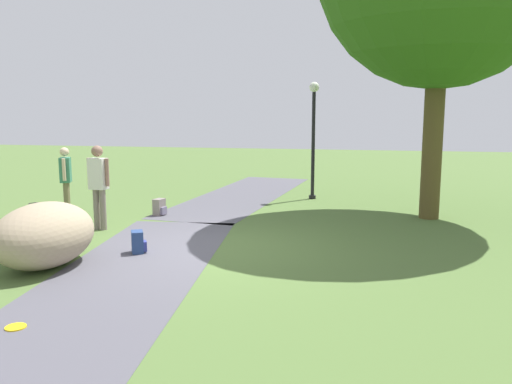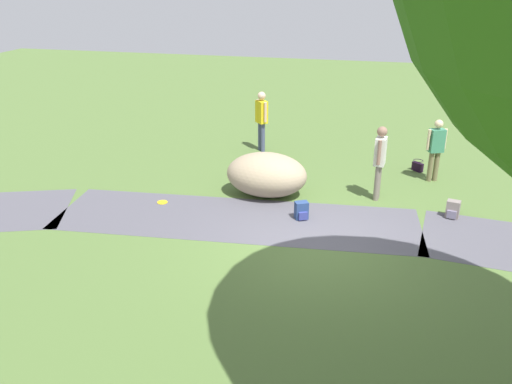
{
  "view_description": "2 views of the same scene",
  "coord_description": "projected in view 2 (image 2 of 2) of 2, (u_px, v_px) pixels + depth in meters",
  "views": [
    {
      "loc": [
        9.12,
        2.62,
        2.57
      ],
      "look_at": [
        -0.46,
        0.76,
        1.01
      ],
      "focal_mm": 36.95,
      "sensor_mm": 36.0,
      "label": 1
    },
    {
      "loc": [
        -1.05,
        9.54,
        5.13
      ],
      "look_at": [
        1.22,
        0.26,
        1.16
      ],
      "focal_mm": 37.77,
      "sensor_mm": 36.0,
      "label": 2
    }
  ],
  "objects": [
    {
      "name": "man_near_boulder",
      "position": [
        380.0,
        157.0,
        12.58
      ],
      "size": [
        0.28,
        0.52,
        1.8
      ],
      "color": "slate",
      "rests_on": "ground"
    },
    {
      "name": "passerby_on_path",
      "position": [
        262.0,
        117.0,
        16.01
      ],
      "size": [
        0.42,
        0.43,
        1.81
      ],
      "color": "#434A6C",
      "rests_on": "ground"
    },
    {
      "name": "lawn_boulder",
      "position": [
        267.0,
        175.0,
        13.01
      ],
      "size": [
        2.02,
        1.46,
        1.06
      ],
      "color": "tan",
      "rests_on": "ground"
    },
    {
      "name": "backpack_by_boulder",
      "position": [
        302.0,
        211.0,
        11.87
      ],
      "size": [
        0.34,
        0.34,
        0.4
      ],
      "color": "navy",
      "rests_on": "ground"
    },
    {
      "name": "ground_plane",
      "position": [
        318.0,
        246.0,
        10.75
      ],
      "size": [
        48.0,
        48.0,
        0.0
      ],
      "primitive_type": "plane",
      "color": "#4D6832"
    },
    {
      "name": "footpath_segment_mid",
      "position": [
        236.0,
        219.0,
        11.93
      ],
      "size": [
        8.16,
        2.94,
        0.01
      ],
      "color": "#4F4D56",
      "rests_on": "ground"
    },
    {
      "name": "frisbee_on_grass",
      "position": [
        162.0,
        202.0,
        12.76
      ],
      "size": [
        0.24,
        0.24,
        0.02
      ],
      "color": "yellow",
      "rests_on": "ground"
    },
    {
      "name": "spare_backpack_on_lawn",
      "position": [
        453.0,
        210.0,
        11.93
      ],
      "size": [
        0.32,
        0.31,
        0.4
      ],
      "color": "gray",
      "rests_on": "ground"
    },
    {
      "name": "handbag_on_grass",
      "position": [
        418.0,
        166.0,
        14.71
      ],
      "size": [
        0.38,
        0.38,
        0.31
      ],
      "color": "black",
      "rests_on": "ground"
    },
    {
      "name": "woman_with_handbag",
      "position": [
        436.0,
        146.0,
        13.73
      ],
      "size": [
        0.49,
        0.36,
        1.63
      ],
      "color": "brown",
      "rests_on": "ground"
    }
  ]
}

